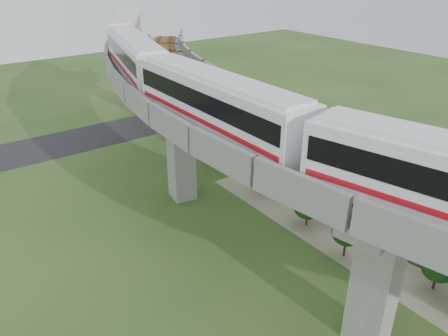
{
  "coord_description": "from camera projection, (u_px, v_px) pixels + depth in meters",
  "views": [
    {
      "loc": [
        -17.12,
        -20.73,
        20.46
      ],
      "look_at": [
        -1.45,
        0.64,
        7.5
      ],
      "focal_mm": 35.0,
      "sensor_mm": 36.0,
      "label": 1
    }
  ],
  "objects": [
    {
      "name": "ground",
      "position": [
        244.0,
        255.0,
        33.11
      ],
      "size": [
        160.0,
        160.0,
        0.0
      ],
      "primitive_type": "plane",
      "color": "#2E4C1E",
      "rests_on": "ground"
    },
    {
      "name": "tree_6",
      "position": [
        438.0,
        268.0,
        28.92
      ],
      "size": [
        2.19,
        2.19,
        2.74
      ],
      "color": "#382314",
      "rests_on": "ground"
    },
    {
      "name": "asphalt_road",
      "position": [
        95.0,
        136.0,
        54.83
      ],
      "size": [
        60.0,
        8.0,
        0.03
      ],
      "primitive_type": "cube",
      "color": "#232326",
      "rests_on": "ground"
    },
    {
      "name": "tree_3",
      "position": [
        263.0,
        171.0,
        40.43
      ],
      "size": [
        2.61,
        2.61,
        3.58
      ],
      "color": "#382314",
      "rests_on": "ground"
    },
    {
      "name": "viaduct",
      "position": [
        289.0,
        132.0,
        31.17
      ],
      "size": [
        19.58,
        73.98,
        11.4
      ],
      "color": "#99968E",
      "rests_on": "ground"
    },
    {
      "name": "tree_2",
      "position": [
        224.0,
        141.0,
        46.27
      ],
      "size": [
        3.17,
        3.17,
        4.09
      ],
      "color": "#382314",
      "rests_on": "ground"
    },
    {
      "name": "tree_0",
      "position": [
        203.0,
        120.0,
        54.01
      ],
      "size": [
        2.64,
        2.64,
        3.19
      ],
      "color": "#382314",
      "rests_on": "ground"
    },
    {
      "name": "tree_1",
      "position": [
        215.0,
        129.0,
        50.57
      ],
      "size": [
        2.52,
        2.52,
        3.38
      ],
      "color": "#382314",
      "rests_on": "ground"
    },
    {
      "name": "fence",
      "position": [
        332.0,
        207.0,
        37.96
      ],
      "size": [
        3.87,
        38.73,
        1.5
      ],
      "color": "#2D382D",
      "rests_on": "ground"
    },
    {
      "name": "metro_train",
      "position": [
        198.0,
        74.0,
        33.2
      ],
      "size": [
        14.09,
        60.88,
        3.64
      ],
      "color": "white",
      "rests_on": "ground"
    },
    {
      "name": "car_dark",
      "position": [
        333.0,
        164.0,
        45.82
      ],
      "size": [
        4.78,
        3.01,
        1.29
      ],
      "primitive_type": "imported",
      "rotation": [
        0.0,
        0.0,
        1.86
      ],
      "color": "black",
      "rests_on": "dirt_lot"
    },
    {
      "name": "tree_5",
      "position": [
        347.0,
        233.0,
        32.02
      ],
      "size": [
        2.28,
        2.28,
        3.11
      ],
      "color": "#382314",
      "rests_on": "ground"
    },
    {
      "name": "car_white",
      "position": [
        405.0,
        211.0,
        37.37
      ],
      "size": [
        3.58,
        4.0,
        1.31
      ],
      "primitive_type": "imported",
      "rotation": [
        0.0,
        0.0,
        0.66
      ],
      "color": "silver",
      "rests_on": "dirt_lot"
    },
    {
      "name": "car_red",
      "position": [
        416.0,
        190.0,
        41.02
      ],
      "size": [
        3.3,
        2.5,
        1.04
      ],
      "primitive_type": "imported",
      "rotation": [
        0.0,
        0.0,
        -1.06
      ],
      "color": "#A30F13",
      "rests_on": "dirt_lot"
    },
    {
      "name": "dirt_lot",
      "position": [
        380.0,
        209.0,
        39.09
      ],
      "size": [
        18.0,
        26.0,
        0.04
      ],
      "primitive_type": "cube",
      "color": "gray",
      "rests_on": "ground"
    },
    {
      "name": "tree_4",
      "position": [
        308.0,
        207.0,
        35.96
      ],
      "size": [
        2.4,
        2.4,
        2.82
      ],
      "color": "#382314",
      "rests_on": "ground"
    }
  ]
}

